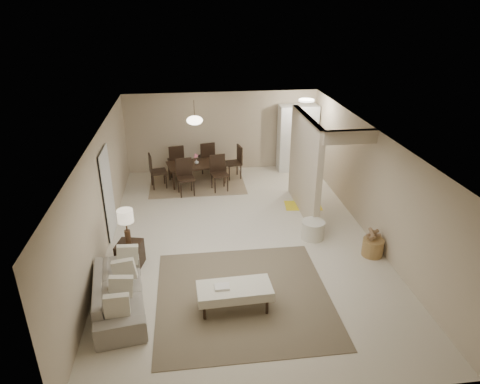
{
  "coord_description": "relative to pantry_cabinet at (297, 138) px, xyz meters",
  "views": [
    {
      "loc": [
        -1.09,
        -8.56,
        5.08
      ],
      "look_at": [
        0.03,
        0.27,
        1.05
      ],
      "focal_mm": 32.0,
      "sensor_mm": 36.0,
      "label": 1
    }
  ],
  "objects": [
    {
      "name": "round_pouf",
      "position": [
        -0.68,
        -4.36,
        -0.84
      ],
      "size": [
        0.54,
        0.54,
        0.42
      ],
      "primitive_type": "cylinder",
      "color": "silver",
      "rests_on": "floor"
    },
    {
      "name": "ceiling",
      "position": [
        -2.35,
        -4.15,
        1.45
      ],
      "size": [
        9.0,
        9.0,
        0.0
      ],
      "primitive_type": "plane",
      "rotation": [
        3.14,
        0.0,
        0.0
      ],
      "color": "white",
      "rests_on": "back_wall"
    },
    {
      "name": "yellow_mat",
      "position": [
        -0.46,
        -2.68,
        -1.04
      ],
      "size": [
        1.02,
        0.68,
        0.01
      ],
      "primitive_type": "cube",
      "rotation": [
        0.0,
        0.0,
        -0.11
      ],
      "color": "yellow",
      "rests_on": "floor"
    },
    {
      "name": "ottoman_bench",
      "position": [
        -2.76,
        -6.6,
        -0.67
      ],
      "size": [
        1.34,
        0.65,
        0.47
      ],
      "rotation": [
        0.0,
        0.0,
        0.04
      ],
      "color": "silver",
      "rests_on": "living_rug"
    },
    {
      "name": "partition",
      "position": [
        -0.55,
        -2.9,
        0.2
      ],
      "size": [
        0.15,
        2.5,
        2.5
      ],
      "primitive_type": "cube",
      "color": "#C1AF92",
      "rests_on": "floor"
    },
    {
      "name": "doorway",
      "position": [
        -5.32,
        -3.55,
        -0.03
      ],
      "size": [
        0.04,
        0.9,
        2.04
      ],
      "primitive_type": "cube",
      "color": "black",
      "rests_on": "floor"
    },
    {
      "name": "dining_table",
      "position": [
        -3.22,
        -0.71,
        -0.75
      ],
      "size": [
        1.84,
        1.25,
        0.6
      ],
      "primitive_type": "imported",
      "rotation": [
        0.0,
        0.0,
        0.19
      ],
      "color": "black",
      "rests_on": "dining_rug"
    },
    {
      "name": "vase",
      "position": [
        -3.22,
        -0.71,
        -0.39
      ],
      "size": [
        0.16,
        0.16,
        0.14
      ],
      "primitive_type": "imported",
      "rotation": [
        0.0,
        0.0,
        -0.28
      ],
      "color": "white",
      "rests_on": "dining_table"
    },
    {
      "name": "side_table",
      "position": [
        -4.75,
        -4.97,
        -0.78
      ],
      "size": [
        0.58,
        0.58,
        0.53
      ],
      "primitive_type": "cube",
      "rotation": [
        0.0,
        0.0,
        -0.24
      ],
      "color": "black",
      "rests_on": "floor"
    },
    {
      "name": "floor",
      "position": [
        -2.35,
        -4.15,
        -1.05
      ],
      "size": [
        9.0,
        9.0,
        0.0
      ],
      "primitive_type": "plane",
      "color": "beige",
      "rests_on": "ground"
    },
    {
      "name": "pantry_cabinet",
      "position": [
        0.0,
        0.0,
        0.0
      ],
      "size": [
        1.2,
        0.55,
        2.1
      ],
      "primitive_type": "cube",
      "color": "white",
      "rests_on": "floor"
    },
    {
      "name": "left_wall",
      "position": [
        -5.35,
        -4.15,
        0.2
      ],
      "size": [
        0.0,
        9.0,
        9.0
      ],
      "primitive_type": "plane",
      "rotation": [
        1.57,
        0.0,
        1.57
      ],
      "color": "#C1AF92",
      "rests_on": "floor"
    },
    {
      "name": "table_lamp",
      "position": [
        -4.75,
        -4.97,
        0.04
      ],
      "size": [
        0.32,
        0.32,
        0.76
      ],
      "color": "#4D3321",
      "rests_on": "side_table"
    },
    {
      "name": "pendant_light",
      "position": [
        -3.22,
        -0.71,
        0.87
      ],
      "size": [
        0.46,
        0.46,
        0.71
      ],
      "color": "#4D3321",
      "rests_on": "ceiling"
    },
    {
      "name": "wicker_basket",
      "position": [
        0.4,
        -5.23,
        -0.86
      ],
      "size": [
        0.51,
        0.51,
        0.38
      ],
      "primitive_type": "cylinder",
      "rotation": [
        0.0,
        0.0,
        0.13
      ],
      "color": "olive",
      "rests_on": "floor"
    },
    {
      "name": "back_wall",
      "position": [
        -2.35,
        0.35,
        0.2
      ],
      "size": [
        6.0,
        0.0,
        6.0
      ],
      "primitive_type": "plane",
      "rotation": [
        1.57,
        0.0,
        0.0
      ],
      "color": "#C1AF92",
      "rests_on": "floor"
    },
    {
      "name": "right_wall",
      "position": [
        0.65,
        -4.15,
        0.2
      ],
      "size": [
        0.0,
        9.0,
        9.0
      ],
      "primitive_type": "plane",
      "rotation": [
        1.57,
        0.0,
        -1.57
      ],
      "color": "#C1AF92",
      "rests_on": "floor"
    },
    {
      "name": "dining_chairs",
      "position": [
        -3.22,
        -0.71,
        -0.54
      ],
      "size": [
        2.78,
        2.22,
        1.02
      ],
      "color": "black",
      "rests_on": "dining_rug"
    },
    {
      "name": "flush_light",
      "position": [
        -0.05,
        -0.95,
        1.41
      ],
      "size": [
        0.44,
        0.44,
        0.05
      ],
      "primitive_type": "cylinder",
      "color": "white",
      "rests_on": "ceiling"
    },
    {
      "name": "dining_rug",
      "position": [
        -3.22,
        -0.71,
        -1.04
      ],
      "size": [
        2.8,
        2.1,
        0.01
      ],
      "primitive_type": "cube",
      "color": "#877254",
      "rests_on": "floor"
    },
    {
      "name": "sofa",
      "position": [
        -4.8,
        -6.3,
        -0.74
      ],
      "size": [
        2.22,
        1.13,
        0.62
      ],
      "primitive_type": "imported",
      "rotation": [
        0.0,
        0.0,
        1.72
      ],
      "color": "gray",
      "rests_on": "floor"
    },
    {
      "name": "living_rug",
      "position": [
        -2.56,
        -6.3,
        -1.04
      ],
      "size": [
        3.2,
        3.2,
        0.01
      ],
      "primitive_type": "cube",
      "color": "brown",
      "rests_on": "floor"
    }
  ]
}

